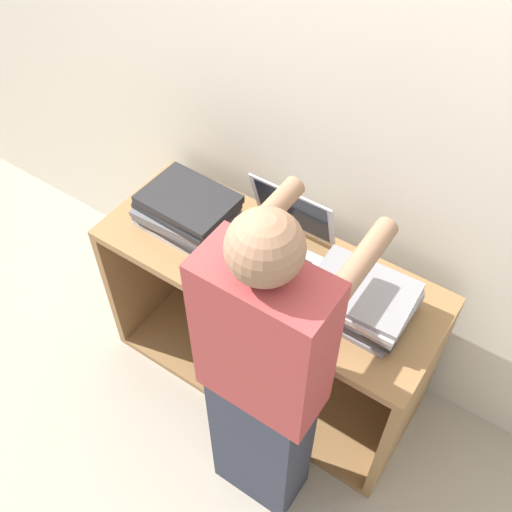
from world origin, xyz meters
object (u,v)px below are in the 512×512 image
object	(u,v)px
laptop_stack_left	(187,210)
laptop_stack_right	(360,300)
person	(264,384)
laptop_open	(276,245)

from	to	relation	value
laptop_stack_left	laptop_stack_right	world-z (taller)	laptop_stack_left
laptop_stack_right	person	bearing A→B (deg)	-105.81
laptop_open	person	world-z (taller)	person
laptop_open	person	size ratio (longest dim) A/B	0.23
laptop_stack_left	person	distance (m)	0.79
laptop_open	laptop_stack_right	distance (m)	0.39
laptop_open	laptop_stack_left	world-z (taller)	laptop_open
laptop_open	laptop_stack_right	xyz separation A→B (m)	(0.39, -0.06, 0.01)
laptop_open	laptop_stack_right	world-z (taller)	laptop_open
laptop_stack_right	person	xyz separation A→B (m)	(-0.12, -0.43, -0.08)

